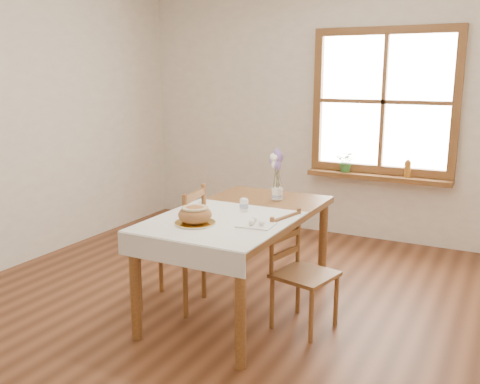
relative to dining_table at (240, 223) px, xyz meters
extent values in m
plane|color=brown|center=(0.00, -0.30, -0.66)|extent=(5.00, 5.00, 0.00)
cube|color=white|center=(0.00, 2.20, 0.64)|extent=(4.50, 0.10, 2.60)
cube|color=brown|center=(0.50, 2.16, 1.48)|extent=(1.46, 0.08, 0.08)
cube|color=brown|center=(0.50, 2.16, 0.10)|extent=(1.46, 0.08, 0.08)
cube|color=brown|center=(-0.19, 2.16, 0.79)|extent=(0.08, 0.08, 1.30)
cube|color=brown|center=(1.19, 2.16, 0.79)|extent=(0.08, 0.08, 1.30)
cube|color=brown|center=(0.50, 2.16, 0.79)|extent=(0.04, 0.06, 1.30)
cube|color=brown|center=(0.50, 2.16, 0.79)|extent=(1.30, 0.06, 0.04)
cube|color=white|center=(0.50, 2.19, 0.79)|extent=(1.30, 0.01, 1.30)
cube|color=brown|center=(0.50, 2.10, 0.03)|extent=(1.46, 0.20, 0.05)
cube|color=brown|center=(0.00, 0.00, 0.06)|extent=(0.90, 1.60, 0.05)
cylinder|color=brown|center=(-0.39, -0.74, -0.31)|extent=(0.07, 0.07, 0.70)
cylinder|color=brown|center=(0.39, -0.74, -0.31)|extent=(0.07, 0.07, 0.70)
cylinder|color=brown|center=(-0.39, 0.74, -0.31)|extent=(0.07, 0.07, 0.70)
cylinder|color=brown|center=(0.39, 0.74, -0.31)|extent=(0.07, 0.07, 0.70)
cube|color=silver|center=(0.00, -0.30, 0.09)|extent=(0.91, 0.99, 0.01)
cylinder|color=white|center=(-0.10, -0.45, 0.10)|extent=(0.32, 0.32, 0.01)
ellipsoid|color=#A5643A|center=(-0.10, -0.45, 0.17)|extent=(0.22, 0.22, 0.12)
cube|color=silver|center=(0.27, -0.29, 0.10)|extent=(0.25, 0.22, 0.01)
cylinder|color=white|center=(0.01, 0.02, 0.14)|extent=(0.06, 0.06, 0.10)
cylinder|color=white|center=(0.04, -0.01, 0.15)|extent=(0.07, 0.07, 0.10)
cylinder|color=white|center=(0.09, 0.46, 0.13)|extent=(0.09, 0.09, 0.10)
imported|color=#32702D|center=(0.16, 2.10, 0.13)|extent=(0.21, 0.23, 0.17)
cylinder|color=#AD691F|center=(0.79, 2.10, 0.14)|extent=(0.07, 0.07, 0.18)
camera|label=1|loc=(1.74, -3.33, 1.08)|focal=40.00mm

